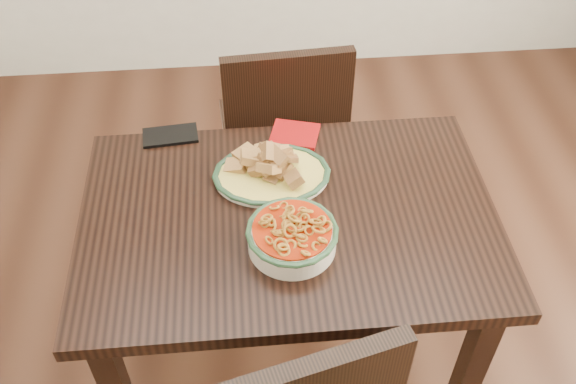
{
  "coord_description": "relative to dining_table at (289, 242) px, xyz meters",
  "views": [
    {
      "loc": [
        -0.17,
        -1.22,
        1.97
      ],
      "look_at": [
        -0.07,
        -0.06,
        0.81
      ],
      "focal_mm": 40.0,
      "sensor_mm": 36.0,
      "label": 1
    }
  ],
  "objects": [
    {
      "name": "floor",
      "position": [
        0.07,
        0.08,
        -0.64
      ],
      "size": [
        3.5,
        3.5,
        0.0
      ],
      "primitive_type": "plane",
      "color": "#331A10",
      "rests_on": "ground"
    },
    {
      "name": "dining_table",
      "position": [
        0.0,
        0.0,
        0.0
      ],
      "size": [
        1.09,
        0.73,
        0.75
      ],
      "color": "black",
      "rests_on": "ground"
    },
    {
      "name": "chair_far",
      "position": [
        0.04,
        0.64,
        -0.14
      ],
      "size": [
        0.45,
        0.45,
        0.89
      ],
      "rotation": [
        0.0,
        0.0,
        3.21
      ],
      "color": "black",
      "rests_on": "ground"
    },
    {
      "name": "fish_plate",
      "position": [
        -0.03,
        0.14,
        0.16
      ],
      "size": [
        0.32,
        0.25,
        0.11
      ],
      "color": "beige",
      "rests_on": "dining_table"
    },
    {
      "name": "noodle_bowl",
      "position": [
        -0.0,
        -0.11,
        0.16
      ],
      "size": [
        0.23,
        0.23,
        0.08
      ],
      "color": "beige",
      "rests_on": "dining_table"
    },
    {
      "name": "smartphone",
      "position": [
        -0.32,
        0.34,
        0.12
      ],
      "size": [
        0.17,
        0.1,
        0.01
      ],
      "primitive_type": "cube",
      "rotation": [
        0.0,
        0.0,
        0.1
      ],
      "color": "black",
      "rests_on": "dining_table"
    },
    {
      "name": "napkin",
      "position": [
        0.05,
        0.31,
        0.12
      ],
      "size": [
        0.16,
        0.15,
        0.01
      ],
      "primitive_type": "cube",
      "rotation": [
        0.0,
        0.0,
        -0.28
      ],
      "color": "#9B0B0B",
      "rests_on": "dining_table"
    }
  ]
}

